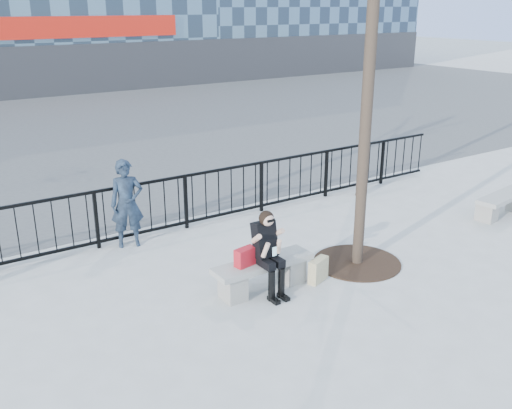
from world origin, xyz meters
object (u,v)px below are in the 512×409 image
standing_man (127,204)px  seated_woman (269,254)px  bench_second (503,202)px  bench_main (263,272)px

standing_man → seated_woman: bearing=-54.5°
bench_second → seated_woman: seated_woman is taller
bench_second → bench_main: bearing=171.3°
bench_main → standing_man: bearing=111.0°
seated_woman → standing_man: standing_man is taller
bench_second → seated_woman: bearing=172.9°
bench_second → standing_man: 7.72m
bench_main → seated_woman: 0.40m
standing_man → bench_second: bearing=-6.3°
seated_woman → standing_man: 3.15m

